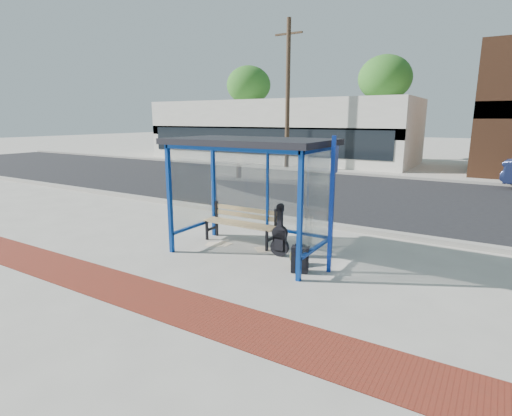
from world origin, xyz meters
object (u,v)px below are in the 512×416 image
Objects in this scene: guitar_bag at (280,238)px; suitcase at (300,259)px; backpack at (297,257)px; bench at (242,222)px.

guitar_bag is 1.92× the size of suitcase.
suitcase is at bearing -69.66° from backpack.
backpack is (1.73, -0.68, -0.32)m from bench.
guitar_bag reaches higher than backpack.
bench reaches higher than suitcase.
backpack is (0.53, -0.29, -0.22)m from guitar_bag.
bench is 2.20m from suitcase.
bench is 5.30× the size of backpack.
guitar_bag is at bearing 136.80° from backpack.
backpack is (-0.22, 0.32, -0.09)m from suitcase.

